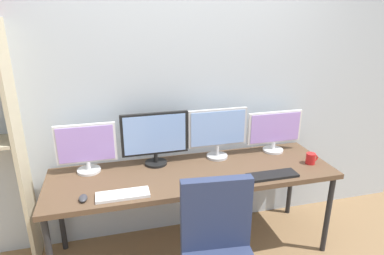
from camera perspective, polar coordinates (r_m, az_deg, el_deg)
The scene contains 10 objects.
wall_back at distance 2.81m, azimuth -1.92°, elevation 6.48°, with size 4.63×0.10×2.60m.
desk at distance 2.64m, azimuth 0.28°, elevation -8.56°, with size 2.23×0.68×0.74m.
monitor_far_left at distance 2.66m, azimuth -17.72°, elevation -3.21°, with size 0.45×0.18×0.39m.
monitor_center_left at distance 2.67m, azimuth -6.40°, elevation -1.58°, with size 0.54×0.18×0.44m.
monitor_center_right at distance 2.78m, azimuth 4.43°, elevation -0.60°, with size 0.51×0.18×0.43m.
monitor_far_right at distance 3.00m, azimuth 14.01°, elevation -0.44°, with size 0.50×0.18×0.37m.
keyboard_left at distance 2.34m, azimuth -11.82°, elevation -11.27°, with size 0.36×0.13×0.02m, color silver.
keyboard_right at distance 2.62m, azimuth 13.68°, elevation -7.99°, with size 0.39×0.13×0.02m, color black.
computer_mouse at distance 2.36m, azimuth -18.24°, elevation -11.48°, with size 0.06×0.10×0.03m, color #38383D.
coffee_mug at distance 2.90m, azimuth 19.78°, elevation -5.04°, with size 0.11×0.08×0.09m.
Camera 1 is at (-0.60, -1.65, 1.93)m, focal length 30.98 mm.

